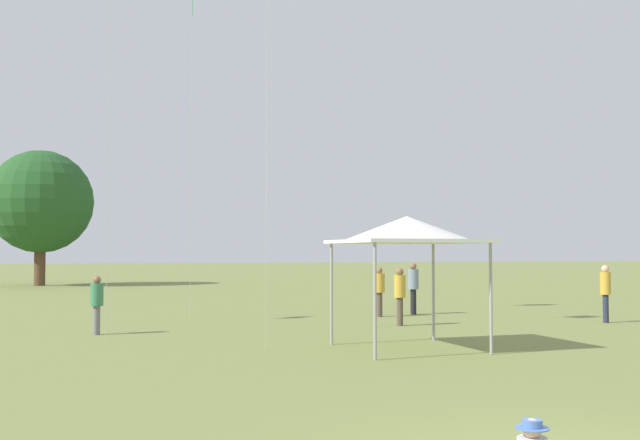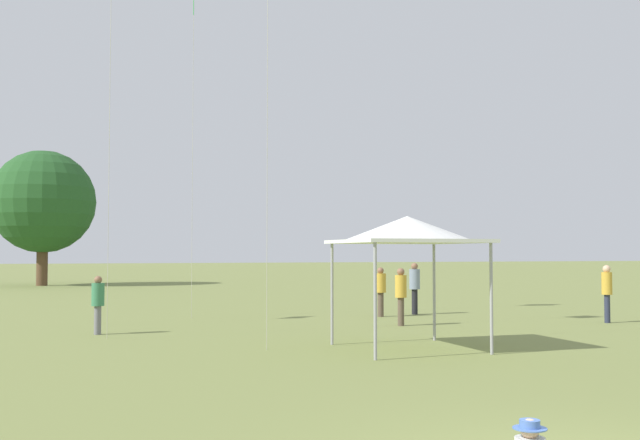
# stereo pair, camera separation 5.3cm
# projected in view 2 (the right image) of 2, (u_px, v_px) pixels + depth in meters

# --- Properties ---
(person_standing_1) EXTENTS (0.49, 0.49, 1.69)m
(person_standing_1) POSITION_uv_depth(u_px,v_px,m) (381.00, 287.00, 25.61)
(person_standing_1) COLOR brown
(person_standing_1) RESTS_ON ground
(person_standing_2) EXTENTS (0.45, 0.45, 1.80)m
(person_standing_2) POSITION_uv_depth(u_px,v_px,m) (607.00, 288.00, 23.37)
(person_standing_2) COLOR #282D42
(person_standing_2) RESTS_ON ground
(person_standing_4) EXTENTS (0.44, 0.44, 1.57)m
(person_standing_4) POSITION_uv_depth(u_px,v_px,m) (98.00, 300.00, 20.04)
(person_standing_4) COLOR slate
(person_standing_4) RESTS_ON ground
(person_standing_5) EXTENTS (0.45, 0.45, 1.73)m
(person_standing_5) POSITION_uv_depth(u_px,v_px,m) (401.00, 291.00, 22.45)
(person_standing_5) COLOR brown
(person_standing_5) RESTS_ON ground
(person_standing_6) EXTENTS (0.46, 0.46, 1.83)m
(person_standing_6) POSITION_uv_depth(u_px,v_px,m) (415.00, 284.00, 26.53)
(person_standing_6) COLOR black
(person_standing_6) RESTS_ON ground
(canopy_tent) EXTENTS (3.06, 3.06, 3.03)m
(canopy_tent) POSITION_uv_depth(u_px,v_px,m) (407.00, 230.00, 17.08)
(canopy_tent) COLOR white
(canopy_tent) RESTS_ON ground
(distant_tree_0) EXTENTS (6.82, 6.82, 8.99)m
(distant_tree_0) POSITION_uv_depth(u_px,v_px,m) (43.00, 202.00, 49.66)
(distant_tree_0) COLOR brown
(distant_tree_0) RESTS_ON ground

